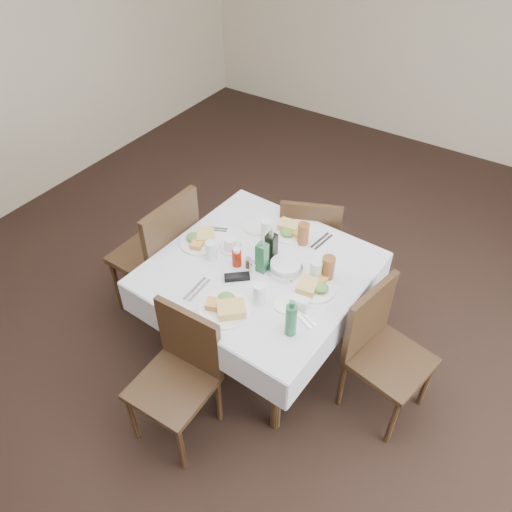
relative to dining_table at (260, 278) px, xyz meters
The scene contains 33 objects.
ground_plane 0.70m from the dining_table, ahead, with size 7.00×7.00×0.00m, color black.
room_shell 1.06m from the dining_table, ahead, with size 6.04×7.04×2.80m.
dining_table is the anchor object (origin of this frame).
chair_north 0.70m from the dining_table, 91.00° to the left, with size 0.55×0.55×0.88m.
chair_south 0.72m from the dining_table, 95.81° to the right, with size 0.42×0.42×0.87m.
chair_east 0.81m from the dining_table, ahead, with size 0.50×0.50×0.89m.
chair_west 0.75m from the dining_table, behind, with size 0.50×0.50×1.02m.
meal_north 0.40m from the dining_table, 91.69° to the left, with size 0.25×0.25×0.05m.
meal_south 0.41m from the dining_table, 84.77° to the right, with size 0.29×0.29×0.06m.
meal_east 0.38m from the dining_table, ahead, with size 0.26×0.26×0.06m.
meal_west 0.45m from the dining_table, behind, with size 0.26×0.26×0.06m.
side_plate_a 0.39m from the dining_table, 126.12° to the left, with size 0.18×0.18×0.01m.
side_plate_b 0.36m from the dining_table, 31.92° to the right, with size 0.14×0.14×0.01m.
water_n 0.32m from the dining_table, 114.00° to the left, with size 0.07×0.07×0.14m.
water_s 0.32m from the dining_table, 57.34° to the right, with size 0.07×0.07×0.13m.
water_e 0.37m from the dining_table, 16.07° to the left, with size 0.07×0.07×0.13m.
water_w 0.34m from the dining_table, 161.61° to the right, with size 0.07×0.07×0.12m.
iced_tea_a 0.39m from the dining_table, 72.79° to the left, with size 0.07×0.07×0.15m.
iced_tea_b 0.44m from the dining_table, 19.39° to the left, with size 0.08×0.08×0.16m.
bread_basket 0.20m from the dining_table, 19.52° to the left, with size 0.20×0.20×0.07m.
oil_cruet_dark 0.22m from the dining_table, 75.57° to the left, with size 0.06×0.06×0.25m.
oil_cruet_green 0.20m from the dining_table, 28.95° to the right, with size 0.06×0.06×0.25m.
ketchup_bottle 0.20m from the dining_table, 155.11° to the right, with size 0.06×0.06×0.13m.
salt_shaker 0.14m from the dining_table, 103.31° to the right, with size 0.04×0.04×0.08m.
pepper_shaker 0.14m from the dining_table, 143.46° to the right, with size 0.03×0.03×0.07m.
coffee_mug 0.27m from the dining_table, behind, with size 0.12×0.12×0.09m.
sunglasses 0.20m from the dining_table, 108.89° to the right, with size 0.14×0.13×0.03m.
green_bottle 0.56m from the dining_table, 39.35° to the right, with size 0.06×0.06×0.23m.
sugar_caddy 0.40m from the dining_table, 21.57° to the right, with size 0.11×0.07×0.05m.
cutlery_n 0.47m from the dining_table, 63.90° to the left, with size 0.07×0.20×0.01m.
cutlery_s 0.42m from the dining_table, 118.06° to the right, with size 0.06×0.21×0.01m.
cutlery_e 0.47m from the dining_table, 26.27° to the right, with size 0.20×0.12×0.01m.
cutlery_w 0.47m from the dining_table, 162.15° to the left, with size 0.16×0.10×0.01m.
Camera 1 is at (1.00, -1.82, 2.80)m, focal length 35.00 mm.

